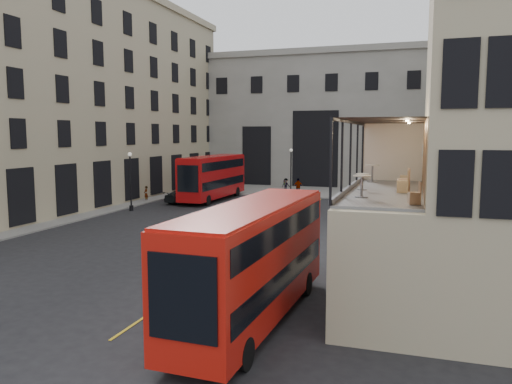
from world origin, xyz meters
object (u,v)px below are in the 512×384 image
(street_lamp_b, at_px, (291,174))
(car_b, at_px, (296,204))
(traffic_light_near, at_px, (284,200))
(cafe_table_mid, at_px, (362,179))
(street_lamp_a, at_px, (131,185))
(car_c, at_px, (184,197))
(bicycle, at_px, (252,224))
(cafe_table_near, at_px, (362,183))
(pedestrian_c, at_px, (298,187))
(cafe_chair_c, at_px, (404,184))
(pedestrian_b, at_px, (286,185))
(bus_far, at_px, (213,175))
(cafe_chair_d, at_px, (404,179))
(cafe_chair_a, at_px, (415,197))
(car_a, at_px, (277,202))
(pedestrian_d, at_px, (416,187))
(pedestrian_e, at_px, (146,194))
(cyclist, at_px, (250,226))
(bus_near, at_px, (254,256))
(cafe_chair_b, at_px, (403,186))
(traffic_light_far, at_px, (197,176))
(pedestrian_a, at_px, (207,192))
(cafe_table_far, at_px, (372,171))

(street_lamp_b, distance_m, car_b, 12.37)
(traffic_light_near, xyz_separation_m, cafe_table_mid, (6.51, -11.87, 2.64))
(street_lamp_a, bearing_deg, traffic_light_near, -20.56)
(car_b, height_order, car_c, car_b)
(bicycle, xyz_separation_m, cafe_table_near, (9.42, -15.21, 4.70))
(pedestrian_c, relative_size, cafe_chair_c, 2.00)
(street_lamp_a, distance_m, pedestrian_b, 21.37)
(car_c, distance_m, pedestrian_b, 14.75)
(street_lamp_b, height_order, bus_far, street_lamp_b)
(bicycle, height_order, pedestrian_c, pedestrian_c)
(pedestrian_b, height_order, cafe_chair_d, cafe_chair_d)
(cafe_table_near, bearing_deg, car_b, 108.63)
(street_lamp_b, height_order, cafe_table_near, cafe_table_near)
(cafe_chair_d, bearing_deg, street_lamp_a, 148.76)
(car_c, distance_m, cafe_chair_a, 36.04)
(car_a, bearing_deg, bicycle, -78.37)
(traffic_light_near, height_order, pedestrian_d, traffic_light_near)
(cafe_table_mid, xyz_separation_m, cafe_chair_c, (1.69, 0.17, -0.17))
(street_lamp_a, bearing_deg, pedestrian_e, 108.33)
(traffic_light_near, distance_m, cyclist, 3.37)
(car_a, xyz_separation_m, pedestrian_e, (-14.46, 1.19, 0.11))
(bus_far, distance_m, car_b, 11.53)
(car_a, height_order, cyclist, cyclist)
(cafe_table_mid, bearing_deg, bus_near, -128.77)
(car_b, height_order, cafe_chair_d, cafe_chair_d)
(cafe_table_mid, xyz_separation_m, cafe_chair_b, (1.69, -0.49, -0.18))
(pedestrian_c, relative_size, cafe_chair_a, 2.47)
(bus_far, relative_size, pedestrian_c, 6.23)
(car_b, relative_size, pedestrian_e, 2.51)
(traffic_light_far, height_order, street_lamp_b, street_lamp_b)
(pedestrian_e, bearing_deg, cyclist, 41.61)
(pedestrian_d, xyz_separation_m, cafe_chair_c, (-0.50, -38.91, 4.05))
(traffic_light_far, distance_m, car_c, 4.21)
(car_a, bearing_deg, cafe_chair_c, -55.84)
(traffic_light_near, bearing_deg, bus_near, -79.30)
(cafe_chair_a, height_order, cafe_chair_d, cafe_chair_a)
(traffic_light_far, distance_m, car_b, 13.81)
(car_c, relative_size, pedestrian_a, 2.93)
(pedestrian_c, height_order, cafe_chair_b, cafe_chair_b)
(pedestrian_a, bearing_deg, pedestrian_d, 31.28)
(car_c, bearing_deg, cafe_chair_c, 151.52)
(cafe_table_far, distance_m, cafe_chair_a, 7.88)
(bus_near, distance_m, cafe_chair_b, 6.84)
(cafe_table_near, bearing_deg, bicycle, 121.77)
(traffic_light_near, relative_size, cafe_table_near, 4.57)
(car_c, xyz_separation_m, cafe_chair_d, (21.83, -20.85, 4.18))
(pedestrian_d, distance_m, cafe_table_near, 41.96)
(bicycle, xyz_separation_m, pedestrian_d, (11.36, 26.49, 0.39))
(pedestrian_e, bearing_deg, street_lamp_a, 11.65)
(street_lamp_b, relative_size, cafe_chair_b, 5.83)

